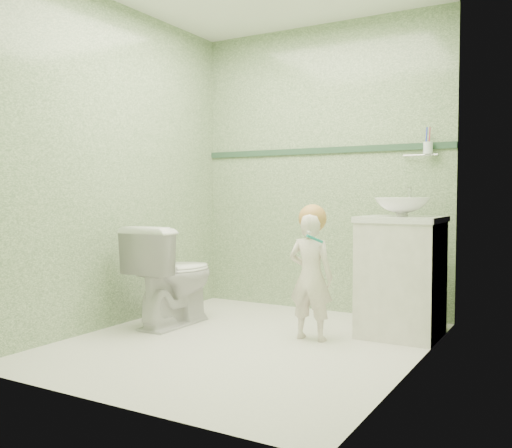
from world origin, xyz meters
The scene contains 12 objects.
ground centered at (0.00, 0.00, 0.00)m, with size 2.50×2.50×0.00m, color silver.
room_shell centered at (0.00, 0.00, 1.20)m, with size 2.50×2.54×2.40m.
trim_stripe centered at (0.00, 1.24, 1.35)m, with size 2.20×0.02×0.05m, color #2C4C37.
vanity centered at (0.84, 0.70, 0.40)m, with size 0.52×0.50×0.80m, color beige.
counter centered at (0.84, 0.70, 0.81)m, with size 0.54×0.52×0.04m, color white.
basin centered at (0.84, 0.70, 0.89)m, with size 0.37×0.37×0.13m, color white.
faucet centered at (0.84, 0.89, 0.97)m, with size 0.03×0.13×0.18m.
cup_holder centered at (0.89, 1.18, 1.33)m, with size 0.26×0.07×0.21m.
toilet centered at (-0.74, 0.19, 0.38)m, with size 0.42×0.74×0.75m, color white.
toddler centered at (0.34, 0.30, 0.43)m, with size 0.31×0.20×0.85m, color beige.
hair_cap centered at (0.34, 0.32, 0.82)m, with size 0.19×0.19×0.19m, color #BF8844.
teal_toothbrush centered at (0.42, 0.18, 0.70)m, with size 0.11×0.13×0.08m.
Camera 1 is at (1.87, -3.12, 0.97)m, focal length 39.23 mm.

